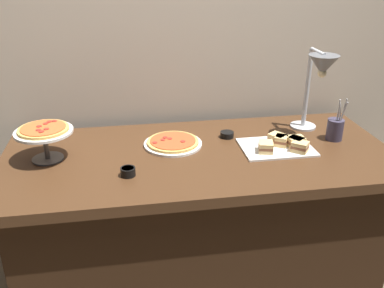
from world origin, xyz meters
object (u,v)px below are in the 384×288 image
at_px(sandwich_platter, 282,144).
at_px(heat_lamp, 320,73).
at_px(utensil_holder, 335,129).
at_px(pizza_plate_center, 44,134).
at_px(sauce_cup_far, 128,171).
at_px(pizza_plate_front, 173,143).
at_px(sauce_cup_near, 227,134).

bearing_deg(sandwich_platter, heat_lamp, 31.82).
bearing_deg(utensil_holder, heat_lamp, 143.62).
distance_m(heat_lamp, sandwich_platter, 0.41).
distance_m(pizza_plate_center, sauce_cup_far, 0.45).
height_order(pizza_plate_front, sandwich_platter, sandwich_platter).
xyz_separation_m(sauce_cup_near, sauce_cup_far, (-0.53, -0.34, 0.00)).
bearing_deg(pizza_plate_front, sandwich_platter, -13.88).
bearing_deg(sauce_cup_far, pizza_plate_front, 51.06).
xyz_separation_m(pizza_plate_center, utensil_holder, (1.44, 0.00, -0.07)).
height_order(pizza_plate_center, utensil_holder, utensil_holder).
xyz_separation_m(sauce_cup_far, utensil_holder, (1.07, 0.22, 0.04)).
height_order(pizza_plate_center, sandwich_platter, pizza_plate_center).
relative_size(pizza_plate_front, pizza_plate_center, 1.11).
bearing_deg(sandwich_platter, sauce_cup_far, -168.45).
distance_m(heat_lamp, pizza_plate_center, 1.36).
height_order(sandwich_platter, sauce_cup_near, sandwich_platter).
xyz_separation_m(sandwich_platter, sauce_cup_far, (-0.76, -0.16, -0.00)).
bearing_deg(sauce_cup_near, utensil_holder, -12.07).
distance_m(sandwich_platter, sauce_cup_near, 0.30).
height_order(pizza_plate_center, sauce_cup_far, pizza_plate_center).
bearing_deg(pizza_plate_front, utensil_holder, -4.36).
xyz_separation_m(pizza_plate_front, sandwich_platter, (0.53, -0.13, 0.01)).
distance_m(pizza_plate_front, sauce_cup_near, 0.30).
distance_m(pizza_plate_front, sauce_cup_far, 0.37).
bearing_deg(pizza_plate_front, sauce_cup_far, -128.94).
relative_size(sauce_cup_far, utensil_holder, 0.28).
distance_m(pizza_plate_front, sandwich_platter, 0.54).
height_order(pizza_plate_front, sauce_cup_near, same).
bearing_deg(pizza_plate_front, pizza_plate_center, -173.85).
bearing_deg(sandwich_platter, pizza_plate_front, 166.12).
relative_size(heat_lamp, pizza_plate_center, 1.69).
relative_size(heat_lamp, pizza_plate_front, 1.52).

